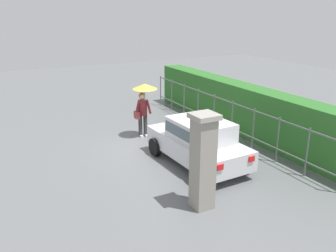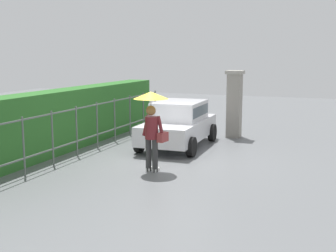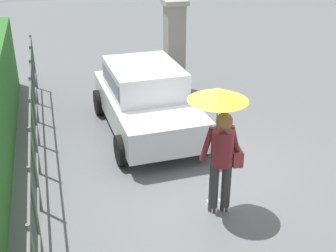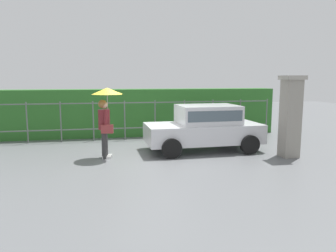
{
  "view_description": "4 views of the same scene",
  "coord_description": "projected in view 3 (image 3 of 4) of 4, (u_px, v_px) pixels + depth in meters",
  "views": [
    {
      "loc": [
        10.74,
        -5.38,
        4.73
      ],
      "look_at": [
        0.45,
        0.12,
        0.89
      ],
      "focal_mm": 38.44,
      "sensor_mm": 36.0,
      "label": 1
    },
    {
      "loc": [
        -11.44,
        -4.57,
        3.04
      ],
      "look_at": [
        0.55,
        0.24,
        0.9
      ],
      "focal_mm": 47.13,
      "sensor_mm": 36.0,
      "label": 2
    },
    {
      "loc": [
        -6.64,
        2.32,
        4.27
      ],
      "look_at": [
        0.18,
        0.39,
        0.89
      ],
      "focal_mm": 46.66,
      "sensor_mm": 36.0,
      "label": 3
    },
    {
      "loc": [
        -1.2,
        -9.55,
        2.34
      ],
      "look_at": [
        0.65,
        0.14,
        0.88
      ],
      "focal_mm": 34.49,
      "sensor_mm": 36.0,
      "label": 4
    }
  ],
  "objects": [
    {
      "name": "gate_pillar",
      "position": [
        174.0,
        46.0,
        11.47
      ],
      "size": [
        0.6,
        0.6,
        2.42
      ],
      "color": "gray",
      "rests_on": "ground"
    },
    {
      "name": "ground_plane",
      "position": [
        191.0,
        170.0,
        8.17
      ],
      "size": [
        40.0,
        40.0,
        0.0
      ],
      "primitive_type": "plane",
      "color": "slate"
    },
    {
      "name": "car",
      "position": [
        145.0,
        96.0,
        9.4
      ],
      "size": [
        3.79,
        1.97,
        1.48
      ],
      "rotation": [
        0.0,
        0.0,
        3.18
      ],
      "color": "silver",
      "rests_on": "ground"
    },
    {
      "name": "fence_section",
      "position": [
        35.0,
        149.0,
        7.2
      ],
      "size": [
        10.56,
        0.05,
        1.5
      ],
      "color": "#59605B",
      "rests_on": "ground"
    },
    {
      "name": "pedestrian",
      "position": [
        221.0,
        126.0,
        6.48
      ],
      "size": [
        0.9,
        0.9,
        2.07
      ],
      "rotation": [
        0.0,
        0.0,
        -0.14
      ],
      "color": "#333333",
      "rests_on": "ground"
    }
  ]
}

